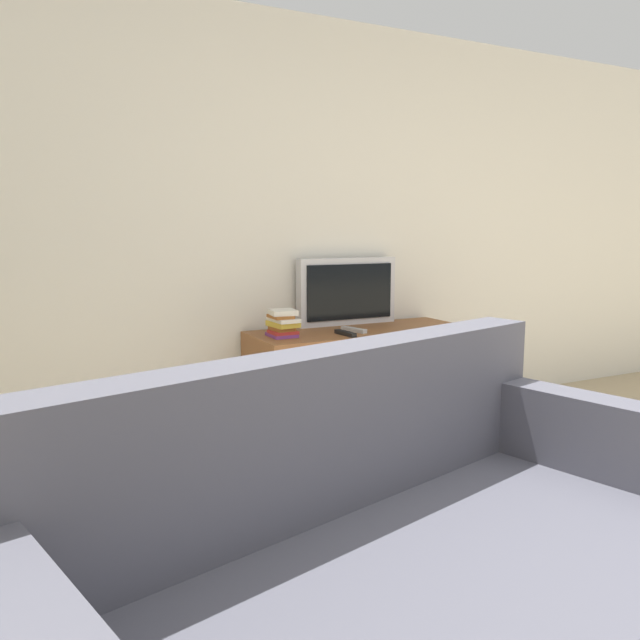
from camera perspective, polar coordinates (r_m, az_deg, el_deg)
wall_back at (r=4.11m, az=-0.14°, el=8.46°), size 9.00×0.06×2.60m
tv_stand at (r=4.01m, az=3.69°, el=-5.53°), size 1.41×0.54×0.66m
television at (r=4.12m, az=2.48°, el=2.64°), size 0.70×0.09×0.44m
couch at (r=1.77m, az=7.74°, el=-25.18°), size 2.09×1.39×0.95m
book_stack at (r=3.66m, az=-3.44°, el=-0.31°), size 0.16×0.22×0.16m
remote_on_stand at (r=3.85m, az=3.11°, el=-0.90°), size 0.09×0.19×0.02m
remote_secondary at (r=3.72m, az=2.34°, el=-1.22°), size 0.05×0.19×0.02m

